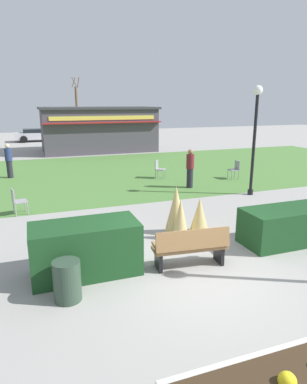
{
  "coord_description": "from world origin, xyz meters",
  "views": [
    {
      "loc": [
        -3.24,
        -5.97,
        3.64
      ],
      "look_at": [
        -0.01,
        2.89,
        1.14
      ],
      "focal_mm": 31.76,
      "sensor_mm": 36.0,
      "label": 1
    }
  ],
  "objects_px": {
    "park_bench": "(191,247)",
    "tree_right_bg": "(77,109)",
    "trash_bin": "(67,281)",
    "cafe_chair_west": "(17,199)",
    "food_kiosk": "(98,129)",
    "cafe_chair_center": "(159,168)",
    "cafe_chair_east": "(235,168)",
    "person_strolling": "(9,161)",
    "person_standing": "(190,168)",
    "parked_car_west_slot": "(37,135)",
    "lamppost_mid": "(255,128)"
  },
  "relations": [
    {
      "from": "lamppost_mid",
      "to": "tree_right_bg",
      "type": "bearing_deg",
      "value": 95.0
    },
    {
      "from": "park_bench",
      "to": "cafe_chair_west",
      "type": "height_order",
      "value": "park_bench"
    },
    {
      "from": "park_bench",
      "to": "person_strolling",
      "type": "height_order",
      "value": "person_strolling"
    },
    {
      "from": "park_bench",
      "to": "parked_car_west_slot",
      "type": "distance_m",
      "value": 28.43
    },
    {
      "from": "park_bench",
      "to": "cafe_chair_center",
      "type": "relative_size",
      "value": 1.96
    },
    {
      "from": "park_bench",
      "to": "food_kiosk",
      "type": "xyz_separation_m",
      "value": [
        1.82,
        19.87,
        1.18
      ]
    },
    {
      "from": "person_standing",
      "to": "tree_right_bg",
      "type": "distance_m",
      "value": 28.87
    },
    {
      "from": "person_standing",
      "to": "tree_right_bg",
      "type": "bearing_deg",
      "value": -152.6
    },
    {
      "from": "parked_car_west_slot",
      "to": "cafe_chair_east",
      "type": "bearing_deg",
      "value": -67.59
    },
    {
      "from": "cafe_chair_west",
      "to": "parked_car_west_slot",
      "type": "height_order",
      "value": "parked_car_west_slot"
    },
    {
      "from": "food_kiosk",
      "to": "person_strolling",
      "type": "relative_size",
      "value": 5.05
    },
    {
      "from": "food_kiosk",
      "to": "cafe_chair_east",
      "type": "xyz_separation_m",
      "value": [
        4.29,
        -12.28,
        -1.13
      ]
    },
    {
      "from": "person_strolling",
      "to": "person_standing",
      "type": "bearing_deg",
      "value": 139.53
    },
    {
      "from": "food_kiosk",
      "to": "cafe_chair_east",
      "type": "bearing_deg",
      "value": -70.76
    },
    {
      "from": "person_strolling",
      "to": "parked_car_west_slot",
      "type": "relative_size",
      "value": 0.4
    },
    {
      "from": "lamppost_mid",
      "to": "parked_car_west_slot",
      "type": "height_order",
      "value": "lamppost_mid"
    },
    {
      "from": "lamppost_mid",
      "to": "tree_right_bg",
      "type": "xyz_separation_m",
      "value": [
        -2.68,
        30.68,
        0.18
      ]
    },
    {
      "from": "park_bench",
      "to": "cafe_chair_center",
      "type": "distance_m",
      "value": 9.39
    },
    {
      "from": "trash_bin",
      "to": "person_standing",
      "type": "relative_size",
      "value": 0.47
    },
    {
      "from": "park_bench",
      "to": "tree_right_bg",
      "type": "distance_m",
      "value": 35.69
    },
    {
      "from": "cafe_chair_west",
      "to": "person_standing",
      "type": "height_order",
      "value": "person_standing"
    },
    {
      "from": "parked_car_west_slot",
      "to": "cafe_chair_center",
      "type": "bearing_deg",
      "value": -75.21
    },
    {
      "from": "cafe_chair_west",
      "to": "cafe_chair_center",
      "type": "relative_size",
      "value": 1.0
    },
    {
      "from": "food_kiosk",
      "to": "person_standing",
      "type": "height_order",
      "value": "food_kiosk"
    },
    {
      "from": "lamppost_mid",
      "to": "cafe_chair_center",
      "type": "distance_m",
      "value": 5.26
    },
    {
      "from": "person_strolling",
      "to": "food_kiosk",
      "type": "bearing_deg",
      "value": -133.79
    },
    {
      "from": "trash_bin",
      "to": "tree_right_bg",
      "type": "height_order",
      "value": "tree_right_bg"
    },
    {
      "from": "cafe_chair_east",
      "to": "tree_right_bg",
      "type": "height_order",
      "value": "tree_right_bg"
    },
    {
      "from": "person_standing",
      "to": "cafe_chair_west",
      "type": "bearing_deg",
      "value": -53.05
    },
    {
      "from": "park_bench",
      "to": "trash_bin",
      "type": "height_order",
      "value": "park_bench"
    },
    {
      "from": "person_strolling",
      "to": "person_standing",
      "type": "relative_size",
      "value": 1.0
    },
    {
      "from": "food_kiosk",
      "to": "parked_car_west_slot",
      "type": "height_order",
      "value": "food_kiosk"
    },
    {
      "from": "cafe_chair_center",
      "to": "tree_right_bg",
      "type": "relative_size",
      "value": 0.14
    },
    {
      "from": "food_kiosk",
      "to": "person_standing",
      "type": "bearing_deg",
      "value": -83.77
    },
    {
      "from": "trash_bin",
      "to": "cafe_chair_center",
      "type": "relative_size",
      "value": 0.89
    },
    {
      "from": "parked_car_west_slot",
      "to": "trash_bin",
      "type": "bearing_deg",
      "value": -90.63
    },
    {
      "from": "trash_bin",
      "to": "parked_car_west_slot",
      "type": "bearing_deg",
      "value": 89.37
    },
    {
      "from": "park_bench",
      "to": "person_strolling",
      "type": "xyz_separation_m",
      "value": [
        -4.24,
        11.61,
        0.38
      ]
    },
    {
      "from": "lamppost_mid",
      "to": "tree_right_bg",
      "type": "relative_size",
      "value": 0.66
    },
    {
      "from": "cafe_chair_east",
      "to": "person_standing",
      "type": "relative_size",
      "value": 0.53
    },
    {
      "from": "cafe_chair_west",
      "to": "trash_bin",
      "type": "bearing_deg",
      "value": -80.14
    },
    {
      "from": "food_kiosk",
      "to": "person_standing",
      "type": "xyz_separation_m",
      "value": [
        1.43,
        -13.12,
        -0.8
      ]
    },
    {
      "from": "food_kiosk",
      "to": "parked_car_west_slot",
      "type": "distance_m",
      "value": 9.53
    },
    {
      "from": "trash_bin",
      "to": "food_kiosk",
      "type": "bearing_deg",
      "value": 77.25
    },
    {
      "from": "cafe_chair_east",
      "to": "person_strolling",
      "type": "distance_m",
      "value": 11.11
    },
    {
      "from": "tree_right_bg",
      "to": "parked_car_west_slot",
      "type": "bearing_deg",
      "value": -123.87
    },
    {
      "from": "lamppost_mid",
      "to": "food_kiosk",
      "type": "xyz_separation_m",
      "value": [
        -3.25,
        15.01,
        -1.02
      ]
    },
    {
      "from": "trash_bin",
      "to": "person_strolling",
      "type": "distance_m",
      "value": 12.12
    },
    {
      "from": "park_bench",
      "to": "person_standing",
      "type": "distance_m",
      "value": 7.5
    },
    {
      "from": "trash_bin",
      "to": "cafe_chair_west",
      "type": "height_order",
      "value": "cafe_chair_west"
    }
  ]
}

